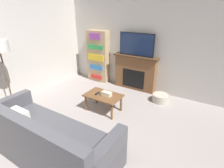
% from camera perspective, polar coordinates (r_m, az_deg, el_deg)
% --- Properties ---
extents(wall_back, '(5.89, 0.06, 2.70)m').
position_cam_1_polar(wall_back, '(5.02, 10.49, 12.92)').
color(wall_back, beige).
rests_on(wall_back, ground_plane).
extents(wall_side, '(0.06, 4.95, 2.70)m').
position_cam_1_polar(wall_side, '(5.08, -27.08, 10.89)').
color(wall_side, beige).
rests_on(wall_side, ground_plane).
extents(fireplace, '(1.32, 0.28, 1.01)m').
position_cam_1_polar(fireplace, '(5.17, 7.54, 3.77)').
color(fireplace, brown).
rests_on(fireplace, ground_plane).
extents(tv, '(1.01, 0.03, 0.63)m').
position_cam_1_polar(tv, '(4.94, 7.95, 12.65)').
color(tv, black).
rests_on(tv, fireplace).
extents(couch, '(2.37, 0.94, 0.94)m').
position_cam_1_polar(couch, '(3.12, -20.76, -16.75)').
color(couch, '#4C4C51').
rests_on(couch, ground_plane).
extents(coffee_table, '(0.84, 0.53, 0.41)m').
position_cam_1_polar(coffee_table, '(4.06, -2.85, -4.33)').
color(coffee_table, brown).
rests_on(coffee_table, ground_plane).
extents(tissue_box, '(0.22, 0.12, 0.10)m').
position_cam_1_polar(tissue_box, '(3.97, -1.77, -3.21)').
color(tissue_box, beige).
rests_on(tissue_box, coffee_table).
extents(remote_control, '(0.04, 0.15, 0.02)m').
position_cam_1_polar(remote_control, '(4.08, -4.85, -3.07)').
color(remote_control, black).
rests_on(remote_control, coffee_table).
extents(bookshelf, '(0.71, 0.29, 1.63)m').
position_cam_1_polar(bookshelf, '(5.69, -4.56, 8.94)').
color(bookshelf, tan).
rests_on(bookshelf, ground_plane).
extents(floor_lamp, '(0.37, 0.37, 1.68)m').
position_cam_1_polar(floor_lamp, '(4.17, -32.75, 8.82)').
color(floor_lamp, '#2D2D2D').
rests_on(floor_lamp, ground_plane).
extents(storage_basket, '(0.40, 0.40, 0.20)m').
position_cam_1_polar(storage_basket, '(4.73, 15.51, -4.41)').
color(storage_basket, '#BCB29E').
rests_on(storage_basket, ground_plane).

